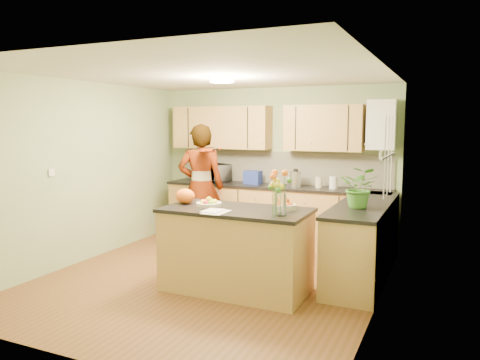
% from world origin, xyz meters
% --- Properties ---
extents(floor, '(4.50, 4.50, 0.00)m').
position_xyz_m(floor, '(0.00, 0.00, 0.00)').
color(floor, brown).
rests_on(floor, ground).
extents(ceiling, '(4.00, 4.50, 0.02)m').
position_xyz_m(ceiling, '(0.00, 0.00, 2.50)').
color(ceiling, silver).
rests_on(ceiling, wall_back).
extents(wall_back, '(4.00, 0.02, 2.50)m').
position_xyz_m(wall_back, '(0.00, 2.25, 1.25)').
color(wall_back, gray).
rests_on(wall_back, floor).
extents(wall_front, '(4.00, 0.02, 2.50)m').
position_xyz_m(wall_front, '(0.00, -2.25, 1.25)').
color(wall_front, gray).
rests_on(wall_front, floor).
extents(wall_left, '(0.02, 4.50, 2.50)m').
position_xyz_m(wall_left, '(-2.00, 0.00, 1.25)').
color(wall_left, gray).
rests_on(wall_left, floor).
extents(wall_right, '(0.02, 4.50, 2.50)m').
position_xyz_m(wall_right, '(2.00, 0.00, 1.25)').
color(wall_right, gray).
rests_on(wall_right, floor).
extents(back_counter, '(3.64, 0.62, 0.94)m').
position_xyz_m(back_counter, '(0.10, 1.95, 0.47)').
color(back_counter, '#A57642').
rests_on(back_counter, floor).
extents(right_counter, '(0.62, 2.24, 0.94)m').
position_xyz_m(right_counter, '(1.70, 0.85, 0.47)').
color(right_counter, '#A57642').
rests_on(right_counter, floor).
extents(splashback, '(3.60, 0.02, 0.52)m').
position_xyz_m(splashback, '(0.10, 2.23, 1.20)').
color(splashback, silver).
rests_on(splashback, back_counter).
extents(upper_cabinets, '(3.20, 0.34, 0.70)m').
position_xyz_m(upper_cabinets, '(-0.18, 2.08, 1.85)').
color(upper_cabinets, '#A57642').
rests_on(upper_cabinets, wall_back).
extents(boiler, '(0.40, 0.30, 0.86)m').
position_xyz_m(boiler, '(1.70, 2.09, 1.90)').
color(boiler, white).
rests_on(boiler, wall_back).
extents(window_right, '(0.01, 1.30, 1.05)m').
position_xyz_m(window_right, '(1.99, 0.60, 1.55)').
color(window_right, white).
rests_on(window_right, wall_right).
extents(light_switch, '(0.02, 0.09, 0.09)m').
position_xyz_m(light_switch, '(-1.99, -0.60, 1.30)').
color(light_switch, white).
rests_on(light_switch, wall_left).
extents(ceiling_lamp, '(0.30, 0.30, 0.07)m').
position_xyz_m(ceiling_lamp, '(0.00, 0.30, 2.46)').
color(ceiling_lamp, '#FFEABF').
rests_on(ceiling_lamp, ceiling).
extents(peninsula_island, '(1.67, 0.86, 0.96)m').
position_xyz_m(peninsula_island, '(0.45, -0.25, 0.48)').
color(peninsula_island, '#A57642').
rests_on(peninsula_island, floor).
extents(fruit_dish, '(0.30, 0.30, 0.10)m').
position_xyz_m(fruit_dish, '(0.10, -0.25, 1.00)').
color(fruit_dish, beige).
rests_on(fruit_dish, peninsula_island).
extents(orange_bowl, '(0.22, 0.22, 0.13)m').
position_xyz_m(orange_bowl, '(1.00, -0.10, 1.01)').
color(orange_bowl, beige).
rests_on(orange_bowl, peninsula_island).
extents(flower_vase, '(0.28, 0.28, 0.52)m').
position_xyz_m(flower_vase, '(1.05, -0.43, 1.31)').
color(flower_vase, silver).
rests_on(flower_vase, peninsula_island).
extents(orange_bag, '(0.24, 0.21, 0.18)m').
position_xyz_m(orange_bag, '(-0.25, -0.20, 1.05)').
color(orange_bag, orange).
rests_on(orange_bag, peninsula_island).
extents(papers, '(0.23, 0.32, 0.01)m').
position_xyz_m(papers, '(0.35, -0.55, 0.97)').
color(papers, white).
rests_on(papers, peninsula_island).
extents(violinist, '(0.82, 0.69, 1.91)m').
position_xyz_m(violinist, '(-0.82, 1.20, 0.96)').
color(violinist, tan).
rests_on(violinist, floor).
extents(violin, '(0.64, 0.56, 0.16)m').
position_xyz_m(violin, '(-0.62, 0.98, 1.53)').
color(violin, '#4A1204').
rests_on(violin, violinist).
extents(microwave, '(0.63, 0.52, 0.30)m').
position_xyz_m(microwave, '(-1.02, 1.97, 1.09)').
color(microwave, white).
rests_on(microwave, back_counter).
extents(blue_box, '(0.27, 0.20, 0.21)m').
position_xyz_m(blue_box, '(-0.28, 1.97, 1.05)').
color(blue_box, navy).
rests_on(blue_box, back_counter).
extents(kettle, '(0.18, 0.18, 0.33)m').
position_xyz_m(kettle, '(0.46, 1.93, 1.07)').
color(kettle, silver).
rests_on(kettle, back_counter).
extents(jar_cream, '(0.14, 0.14, 0.17)m').
position_xyz_m(jar_cream, '(0.82, 1.97, 1.02)').
color(jar_cream, beige).
rests_on(jar_cream, back_counter).
extents(jar_white, '(0.14, 0.14, 0.19)m').
position_xyz_m(jar_white, '(1.04, 1.95, 1.03)').
color(jar_white, white).
rests_on(jar_white, back_counter).
extents(potted_plant, '(0.46, 0.40, 0.49)m').
position_xyz_m(potted_plant, '(1.70, 0.48, 1.18)').
color(potted_plant, '#3E7B29').
rests_on(potted_plant, right_counter).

